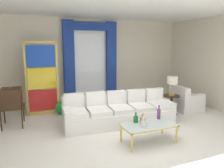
{
  "coord_description": "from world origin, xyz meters",
  "views": [
    {
      "loc": [
        -2.19,
        -4.41,
        2.07
      ],
      "look_at": [
        0.04,
        0.9,
        1.05
      ],
      "focal_mm": 34.8,
      "sensor_mm": 36.0,
      "label": 1
    }
  ],
  "objects_px": {
    "bottle_crystal_tall": "(159,113)",
    "coffee_table": "(149,126)",
    "bottle_blue_decanter": "(136,119)",
    "vintage_tv": "(11,99)",
    "stained_glass_divider": "(42,80)",
    "round_side_table": "(171,103)",
    "bottle_amber_squat": "(143,120)",
    "bottle_ruby_flask": "(143,123)",
    "armchair_white": "(185,102)",
    "table_lamp_brass": "(172,81)",
    "couch_white_long": "(118,112)",
    "peacock_figurine": "(64,108)"
  },
  "relations": [
    {
      "from": "bottle_crystal_tall",
      "to": "coffee_table",
      "type": "bearing_deg",
      "value": -152.75
    },
    {
      "from": "coffee_table",
      "to": "bottle_blue_decanter",
      "type": "xyz_separation_m",
      "value": [
        -0.21,
        0.21,
        0.12
      ]
    },
    {
      "from": "bottle_blue_decanter",
      "to": "vintage_tv",
      "type": "height_order",
      "value": "vintage_tv"
    },
    {
      "from": "stained_glass_divider",
      "to": "round_side_table",
      "type": "distance_m",
      "value": 3.96
    },
    {
      "from": "bottle_amber_squat",
      "to": "round_side_table",
      "type": "height_order",
      "value": "bottle_amber_squat"
    },
    {
      "from": "round_side_table",
      "to": "bottle_ruby_flask",
      "type": "bearing_deg",
      "value": -141.88
    },
    {
      "from": "coffee_table",
      "to": "armchair_white",
      "type": "bearing_deg",
      "value": 33.59
    },
    {
      "from": "bottle_amber_squat",
      "to": "table_lamp_brass",
      "type": "height_order",
      "value": "table_lamp_brass"
    },
    {
      "from": "couch_white_long",
      "to": "armchair_white",
      "type": "xyz_separation_m",
      "value": [
        2.47,
        0.22,
        -0.02
      ]
    },
    {
      "from": "bottle_crystal_tall",
      "to": "table_lamp_brass",
      "type": "height_order",
      "value": "table_lamp_brass"
    },
    {
      "from": "coffee_table",
      "to": "bottle_crystal_tall",
      "type": "xyz_separation_m",
      "value": [
        0.38,
        0.2,
        0.17
      ]
    },
    {
      "from": "couch_white_long",
      "to": "stained_glass_divider",
      "type": "distance_m",
      "value": 2.5
    },
    {
      "from": "bottle_amber_squat",
      "to": "stained_glass_divider",
      "type": "xyz_separation_m",
      "value": [
        -1.8,
        2.82,
        0.57
      ]
    },
    {
      "from": "bottle_ruby_flask",
      "to": "peacock_figurine",
      "type": "height_order",
      "value": "bottle_ruby_flask"
    },
    {
      "from": "table_lamp_brass",
      "to": "bottle_amber_squat",
      "type": "bearing_deg",
      "value": -144.12
    },
    {
      "from": "couch_white_long",
      "to": "peacock_figurine",
      "type": "height_order",
      "value": "couch_white_long"
    },
    {
      "from": "bottle_amber_squat",
      "to": "table_lamp_brass",
      "type": "xyz_separation_m",
      "value": [
        1.77,
        1.28,
        0.54
      ]
    },
    {
      "from": "peacock_figurine",
      "to": "bottle_crystal_tall",
      "type": "bearing_deg",
      "value": -53.45
    },
    {
      "from": "couch_white_long",
      "to": "peacock_figurine",
      "type": "relative_size",
      "value": 4.98
    },
    {
      "from": "couch_white_long",
      "to": "peacock_figurine",
      "type": "distance_m",
      "value": 1.74
    },
    {
      "from": "vintage_tv",
      "to": "armchair_white",
      "type": "height_order",
      "value": "vintage_tv"
    },
    {
      "from": "coffee_table",
      "to": "table_lamp_brass",
      "type": "xyz_separation_m",
      "value": [
        1.68,
        1.39,
        0.66
      ]
    },
    {
      "from": "table_lamp_brass",
      "to": "coffee_table",
      "type": "bearing_deg",
      "value": -140.32
    },
    {
      "from": "bottle_ruby_flask",
      "to": "table_lamp_brass",
      "type": "height_order",
      "value": "table_lamp_brass"
    },
    {
      "from": "armchair_white",
      "to": "round_side_table",
      "type": "height_order",
      "value": "armchair_white"
    },
    {
      "from": "bottle_blue_decanter",
      "to": "bottle_amber_squat",
      "type": "height_order",
      "value": "bottle_blue_decanter"
    },
    {
      "from": "stained_glass_divider",
      "to": "peacock_figurine",
      "type": "relative_size",
      "value": 3.67
    },
    {
      "from": "bottle_blue_decanter",
      "to": "armchair_white",
      "type": "xyz_separation_m",
      "value": [
        2.56,
        1.36,
        -0.2
      ]
    },
    {
      "from": "table_lamp_brass",
      "to": "bottle_crystal_tall",
      "type": "bearing_deg",
      "value": -137.29
    },
    {
      "from": "bottle_amber_squat",
      "to": "peacock_figurine",
      "type": "distance_m",
      "value": 2.77
    },
    {
      "from": "bottle_ruby_flask",
      "to": "peacock_figurine",
      "type": "distance_m",
      "value": 2.89
    },
    {
      "from": "armchair_white",
      "to": "peacock_figurine",
      "type": "distance_m",
      "value": 3.85
    },
    {
      "from": "round_side_table",
      "to": "armchair_white",
      "type": "bearing_deg",
      "value": 14.28
    },
    {
      "from": "coffee_table",
      "to": "armchair_white",
      "type": "xyz_separation_m",
      "value": [
        2.36,
        1.56,
        -0.08
      ]
    },
    {
      "from": "coffee_table",
      "to": "bottle_amber_squat",
      "type": "height_order",
      "value": "bottle_amber_squat"
    },
    {
      "from": "armchair_white",
      "to": "coffee_table",
      "type": "bearing_deg",
      "value": -146.41
    },
    {
      "from": "round_side_table",
      "to": "table_lamp_brass",
      "type": "relative_size",
      "value": 1.04
    },
    {
      "from": "peacock_figurine",
      "to": "round_side_table",
      "type": "distance_m",
      "value": 3.26
    },
    {
      "from": "stained_glass_divider",
      "to": "peacock_figurine",
      "type": "height_order",
      "value": "stained_glass_divider"
    },
    {
      "from": "bottle_crystal_tall",
      "to": "bottle_ruby_flask",
      "type": "relative_size",
      "value": 1.58
    },
    {
      "from": "bottle_amber_squat",
      "to": "bottle_ruby_flask",
      "type": "relative_size",
      "value": 1.07
    },
    {
      "from": "bottle_crystal_tall",
      "to": "vintage_tv",
      "type": "distance_m",
      "value": 3.71
    },
    {
      "from": "stained_glass_divider",
      "to": "coffee_table",
      "type": "bearing_deg",
      "value": -57.15
    },
    {
      "from": "coffee_table",
      "to": "bottle_amber_squat",
      "type": "bearing_deg",
      "value": 129.1
    },
    {
      "from": "bottle_amber_squat",
      "to": "vintage_tv",
      "type": "bearing_deg",
      "value": 141.73
    },
    {
      "from": "coffee_table",
      "to": "bottle_blue_decanter",
      "type": "distance_m",
      "value": 0.32
    },
    {
      "from": "coffee_table",
      "to": "peacock_figurine",
      "type": "relative_size",
      "value": 1.95
    },
    {
      "from": "stained_glass_divider",
      "to": "bottle_blue_decanter",
      "type": "bearing_deg",
      "value": -58.23
    },
    {
      "from": "bottle_ruby_flask",
      "to": "stained_glass_divider",
      "type": "xyz_separation_m",
      "value": [
        -1.71,
        3.0,
        0.58
      ]
    },
    {
      "from": "bottle_blue_decanter",
      "to": "peacock_figurine",
      "type": "bearing_deg",
      "value": 116.22
    }
  ]
}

